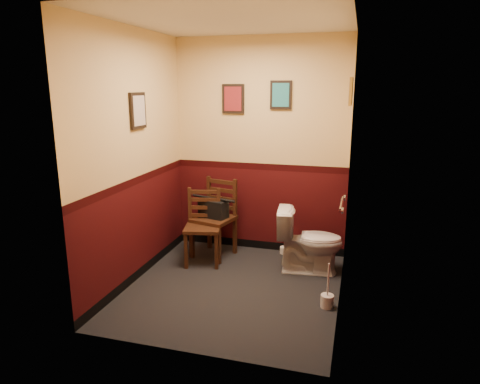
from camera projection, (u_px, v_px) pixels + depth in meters
The scene contains 17 objects.
floor at pixel (234, 288), 4.58m from camera, with size 2.20×2.40×0.00m, color black.
ceiling at pixel (233, 19), 3.94m from camera, with size 2.20×2.40×0.00m, color silver.
wall_back at pixel (260, 148), 5.38m from camera, with size 2.20×2.70×0.00m, color #380A0C.
wall_front at pixel (187, 191), 3.14m from camera, with size 2.20×2.70×0.00m, color #380A0C.
wall_left at pixel (134, 159), 4.55m from camera, with size 2.40×2.70×0.00m, color #380A0C.
wall_right at pixel (347, 169), 3.97m from camera, with size 2.40×2.70×0.00m, color #380A0C.
grab_bar at pixel (342, 204), 4.31m from camera, with size 0.05×0.56×0.06m.
framed_print_back_a at pixel (233, 99), 5.31m from camera, with size 0.28×0.04×0.36m.
framed_print_back_b at pixel (281, 95), 5.14m from camera, with size 0.26×0.04×0.34m.
framed_print_left at pixel (138, 111), 4.52m from camera, with size 0.04×0.30×0.38m.
framed_print_right at pixel (351, 91), 4.37m from camera, with size 0.04×0.34×0.28m.
toilet at pixel (310, 241), 4.91m from camera, with size 0.42×0.75×0.74m, color white.
toilet_brush at pixel (327, 300), 4.17m from camera, with size 0.13×0.13×0.46m.
chair_left at pixel (203, 227), 5.17m from camera, with size 0.50×0.50×0.90m.
chair_right at pixel (215, 218), 5.39m from camera, with size 0.55×0.55×0.98m.
handbag at pixel (213, 208), 5.32m from camera, with size 0.39×0.27×0.26m.
tp_stack at pixel (288, 248), 5.49m from camera, with size 0.21×0.11×0.18m.
Camera 1 is at (1.20, -4.03, 2.10)m, focal length 32.00 mm.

